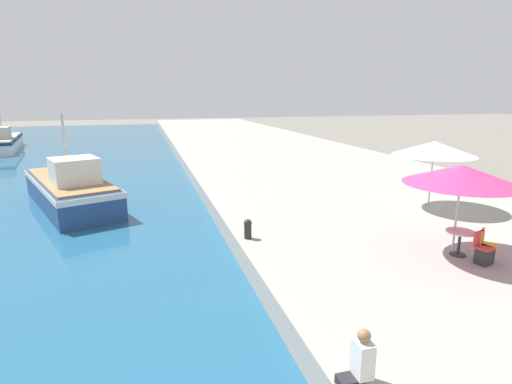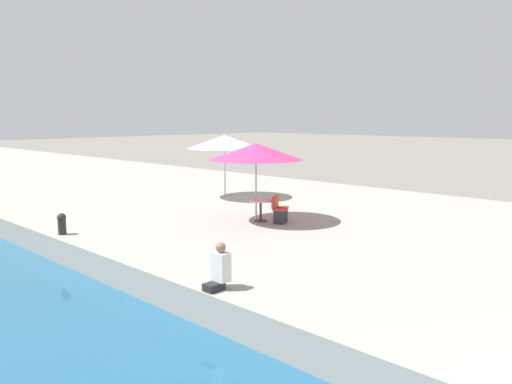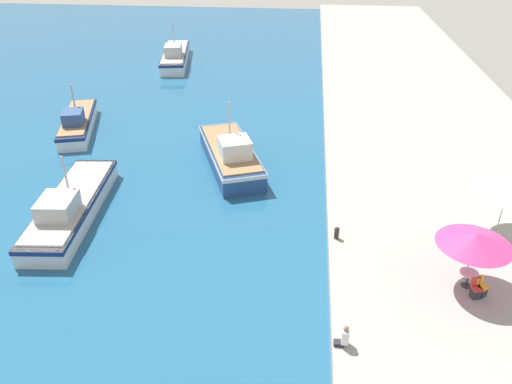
% 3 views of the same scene
% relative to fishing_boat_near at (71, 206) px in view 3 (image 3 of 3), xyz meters
% --- Properties ---
extents(water_basin, '(56.00, 90.00, 0.04)m').
position_rel_fishing_boat_near_xyz_m(water_basin, '(-13.78, 20.57, -0.76)').
color(water_basin, '#235B7F').
rests_on(water_basin, ground_plane).
extents(quay_promenade, '(16.00, 90.00, 0.77)m').
position_rel_fishing_boat_near_xyz_m(quay_promenade, '(22.22, 20.57, -0.39)').
color(quay_promenade, '#A39E93').
rests_on(quay_promenade, ground_plane).
extents(fishing_boat_near, '(3.42, 9.98, 3.71)m').
position_rel_fishing_boat_near_xyz_m(fishing_boat_near, '(0.00, 0.00, 0.00)').
color(fishing_boat_near, silver).
rests_on(fishing_boat_near, water_basin).
extents(fishing_boat_mid, '(5.63, 8.96, 4.48)m').
position_rel_fishing_boat_near_xyz_m(fishing_boat_mid, '(7.95, 7.10, 0.15)').
color(fishing_boat_mid, navy).
rests_on(fishing_boat_mid, water_basin).
extents(fishing_boat_far, '(4.23, 8.45, 3.69)m').
position_rel_fishing_boat_near_xyz_m(fishing_boat_far, '(-4.69, 11.84, -0.00)').
color(fishing_boat_far, white).
rests_on(fishing_boat_far, water_basin).
extents(fishing_boat_distant, '(4.27, 11.07, 4.20)m').
position_rel_fishing_boat_near_xyz_m(fishing_boat_distant, '(-1.84, 31.19, 0.09)').
color(fishing_boat_distant, white).
rests_on(fishing_boat_distant, water_basin).
extents(cafe_umbrella_pink, '(3.18, 3.18, 2.66)m').
position_rel_fishing_boat_near_xyz_m(cafe_umbrella_pink, '(20.12, -4.46, 2.37)').
color(cafe_umbrella_pink, '#B7B7B7').
rests_on(cafe_umbrella_pink, quay_promenade).
extents(cafe_umbrella_white, '(3.28, 3.28, 2.75)m').
position_rel_fishing_boat_near_xyz_m(cafe_umbrella_white, '(22.88, 0.06, 2.45)').
color(cafe_umbrella_white, '#B7B7B7').
rests_on(cafe_umbrella_white, quay_promenade).
extents(cafe_table, '(0.80, 0.80, 0.74)m').
position_rel_fishing_boat_near_xyz_m(cafe_table, '(20.18, -4.62, 0.53)').
color(cafe_table, '#333338').
rests_on(cafe_table, quay_promenade).
extents(cafe_chair_left, '(0.58, 0.58, 0.91)m').
position_rel_fishing_boat_near_xyz_m(cafe_chair_left, '(20.62, -5.19, 0.32)').
color(cafe_chair_left, '#2D2D33').
rests_on(cafe_chair_left, quay_promenade).
extents(cafe_chair_right, '(0.49, 0.51, 0.91)m').
position_rel_fishing_boat_near_xyz_m(cafe_chair_right, '(20.35, -5.32, 0.32)').
color(cafe_chair_right, '#2D2D33').
rests_on(cafe_chair_right, quay_promenade).
extents(person_at_quay, '(0.53, 0.36, 0.98)m').
position_rel_fishing_boat_near_xyz_m(person_at_quay, '(14.64, -8.63, 0.42)').
color(person_at_quay, '#232328').
rests_on(person_at_quay, quay_promenade).
extents(mooring_bollard, '(0.26, 0.26, 0.65)m').
position_rel_fishing_boat_near_xyz_m(mooring_bollard, '(14.62, -1.59, 0.34)').
color(mooring_bollard, '#2D2823').
rests_on(mooring_bollard, quay_promenade).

